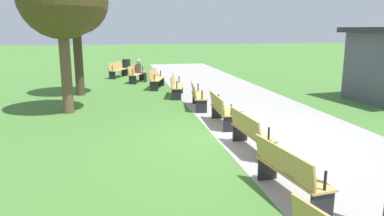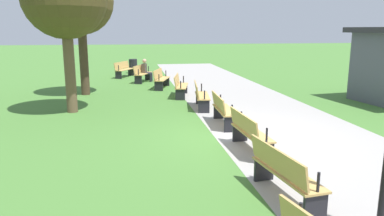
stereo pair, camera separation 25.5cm
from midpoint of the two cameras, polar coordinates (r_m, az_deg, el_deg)
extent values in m
plane|color=#477A33|center=(9.63, 7.82, -4.41)|extent=(120.00, 120.00, 0.00)
cube|color=#A39E99|center=(10.19, 16.23, -3.85)|extent=(40.71, 4.30, 0.01)
cube|color=tan|center=(21.61, -10.08, 5.93)|extent=(1.69, 1.15, 0.04)
cube|color=tan|center=(21.67, -10.58, 6.57)|extent=(1.54, 0.85, 0.40)
cube|color=black|center=(22.32, -9.15, 5.55)|extent=(0.22, 0.36, 0.43)
cylinder|color=black|center=(22.27, -9.13, 6.56)|extent=(0.06, 0.06, 0.30)
cube|color=black|center=(20.95, -11.03, 5.06)|extent=(0.22, 0.36, 0.43)
cylinder|color=black|center=(20.90, -11.02, 6.13)|extent=(0.06, 0.06, 0.30)
cube|color=tan|center=(19.45, -7.21, 5.34)|extent=(1.72, 1.03, 0.04)
cube|color=tan|center=(19.49, -7.79, 6.06)|extent=(1.59, 0.72, 0.40)
cube|color=black|center=(20.21, -6.46, 4.95)|extent=(0.20, 0.37, 0.43)
cylinder|color=black|center=(20.16, -6.43, 6.06)|extent=(0.06, 0.06, 0.30)
cube|color=black|center=(18.76, -7.98, 4.35)|extent=(0.20, 0.37, 0.43)
cylinder|color=black|center=(18.70, -7.96, 5.55)|extent=(0.06, 0.06, 0.30)
cube|color=tan|center=(17.27, -4.24, 4.55)|extent=(1.73, 0.91, 0.04)
cube|color=tan|center=(17.28, -4.90, 5.35)|extent=(1.63, 0.59, 0.40)
cube|color=black|center=(18.06, -3.73, 4.14)|extent=(0.17, 0.38, 0.43)
cylinder|color=black|center=(18.00, -3.68, 5.39)|extent=(0.05, 0.05, 0.30)
cube|color=black|center=(16.55, -4.77, 3.39)|extent=(0.17, 0.38, 0.43)
cylinder|color=black|center=(16.49, -4.73, 4.75)|extent=(0.05, 0.05, 0.30)
cube|color=tan|center=(15.07, -1.13, 3.46)|extent=(1.73, 0.78, 0.04)
cube|color=tan|center=(15.05, -1.90, 4.38)|extent=(1.66, 0.46, 0.40)
cube|color=black|center=(15.87, -0.94, 3.06)|extent=(0.14, 0.38, 0.43)
cylinder|color=black|center=(15.81, -0.88, 4.47)|extent=(0.05, 0.05, 0.30)
cube|color=black|center=(14.34, -1.33, 2.07)|extent=(0.14, 0.38, 0.43)
cylinder|color=black|center=(14.27, -1.26, 3.63)|extent=(0.05, 0.05, 0.30)
cube|color=tan|center=(12.85, 2.19, 1.93)|extent=(1.72, 0.65, 0.04)
cube|color=tan|center=(12.79, 1.30, 3.00)|extent=(1.67, 0.32, 0.40)
cube|color=black|center=(13.65, 1.93, 1.55)|extent=(0.11, 0.38, 0.43)
cylinder|color=black|center=(13.58, 2.03, 3.19)|extent=(0.05, 0.05, 0.30)
cube|color=black|center=(12.13, 2.46, 0.20)|extent=(0.11, 0.38, 0.43)
cylinder|color=black|center=(12.06, 2.57, 2.04)|extent=(0.05, 0.05, 0.30)
cube|color=tan|center=(10.62, 5.86, -0.30)|extent=(1.69, 0.51, 0.04)
cube|color=tan|center=(10.53, 4.82, 0.96)|extent=(1.68, 0.18, 0.40)
cube|color=black|center=(11.41, 4.97, -0.60)|extent=(0.08, 0.38, 0.43)
cylinder|color=black|center=(11.33, 5.10, 1.35)|extent=(0.05, 0.05, 0.30)
cube|color=black|center=(9.94, 6.82, -2.57)|extent=(0.08, 0.38, 0.43)
cylinder|color=black|center=(9.85, 6.99, -0.34)|extent=(0.05, 0.05, 0.30)
cube|color=tan|center=(8.41, 10.15, -3.77)|extent=(1.69, 0.51, 0.04)
cube|color=tan|center=(8.27, 8.92, -2.25)|extent=(1.68, 0.18, 0.40)
cube|color=black|center=(9.17, 8.28, -3.88)|extent=(0.08, 0.38, 0.43)
cylinder|color=black|center=(9.07, 8.48, -1.47)|extent=(0.05, 0.05, 0.30)
cube|color=black|center=(7.80, 12.23, -6.93)|extent=(0.08, 0.38, 0.43)
cylinder|color=black|center=(7.69, 12.49, -4.13)|extent=(0.05, 0.05, 0.30)
cube|color=tan|center=(6.25, 15.75, -9.72)|extent=(1.72, 0.65, 0.04)
cube|color=tan|center=(6.06, 14.27, -7.88)|extent=(1.67, 0.32, 0.40)
cube|color=black|center=(6.95, 12.18, -9.32)|extent=(0.11, 0.38, 0.43)
cylinder|color=black|center=(6.83, 12.47, -6.21)|extent=(0.05, 0.05, 0.30)
cube|color=black|center=(5.76, 19.86, -14.47)|extent=(0.11, 0.38, 0.43)
cylinder|color=black|center=(5.61, 20.32, -10.81)|extent=(0.05, 0.05, 0.30)
cylinder|color=black|center=(4.66, 18.08, -15.52)|extent=(0.05, 0.05, 0.30)
cube|color=#4C4238|center=(19.64, -7.07, 6.15)|extent=(0.37, 0.30, 0.50)
sphere|color=tan|center=(19.60, -7.04, 7.28)|extent=(0.22, 0.22, 0.22)
cylinder|color=#23232D|center=(19.69, -6.47, 5.39)|extent=(0.25, 0.38, 0.13)
cylinder|color=#23232D|center=(19.66, -5.95, 4.76)|extent=(0.14, 0.14, 0.43)
cylinder|color=#23232D|center=(19.52, -6.64, 5.33)|extent=(0.25, 0.38, 0.13)
cylinder|color=#23232D|center=(19.49, -6.12, 4.69)|extent=(0.14, 0.14, 0.43)
cylinder|color=#4C3828|center=(16.06, -16.06, 7.26)|extent=(0.36, 0.36, 2.97)
sphere|color=#4C3D1E|center=(16.05, -16.57, 15.66)|extent=(2.67, 2.67, 2.67)
cylinder|color=brown|center=(12.70, -17.95, 5.74)|extent=(0.35, 0.35, 2.87)
cylinder|color=black|center=(23.51, -8.84, 6.45)|extent=(0.51, 0.51, 0.89)
camera|label=1|loc=(0.13, -89.20, 0.17)|focal=34.26mm
camera|label=2|loc=(0.13, 90.80, -0.17)|focal=34.26mm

